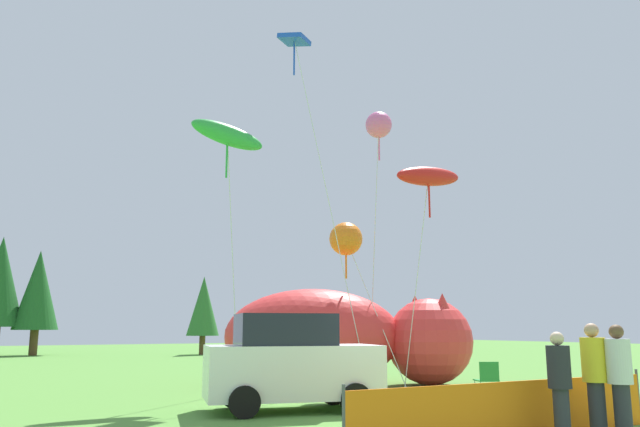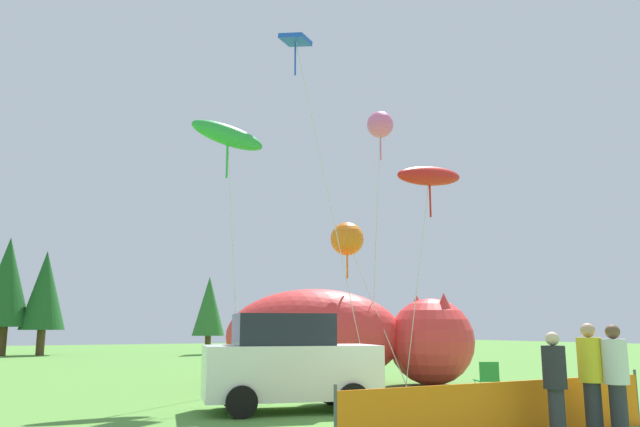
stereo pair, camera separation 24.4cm
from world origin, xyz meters
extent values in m
plane|color=#548C38|center=(0.00, 0.00, 0.00)|extent=(120.00, 120.00, 0.00)
cube|color=white|center=(-1.76, 0.82, 0.85)|extent=(4.16, 2.74, 1.15)
cube|color=#1E232D|center=(-1.95, 0.87, 1.77)|extent=(2.46, 2.14, 0.69)
cylinder|color=black|center=(-0.39, 1.35, 0.33)|extent=(0.70, 0.41, 0.65)
cylinder|color=black|center=(-0.85, -0.34, 0.33)|extent=(0.70, 0.41, 0.65)
cylinder|color=black|center=(-2.67, 1.98, 0.33)|extent=(0.70, 0.41, 0.65)
cylinder|color=black|center=(-3.14, 0.29, 0.33)|extent=(0.70, 0.41, 0.65)
cube|color=#267F33|center=(3.70, 0.43, 0.47)|extent=(0.71, 0.71, 0.03)
cube|color=#267F33|center=(3.60, 0.19, 0.71)|extent=(0.48, 0.24, 0.48)
cylinder|color=#A5A5AD|center=(3.59, 0.73, 0.23)|extent=(0.02, 0.02, 0.47)
cylinder|color=#A5A5AD|center=(4.01, 0.54, 0.23)|extent=(0.02, 0.02, 0.47)
cylinder|color=#A5A5AD|center=(3.40, 0.31, 0.23)|extent=(0.02, 0.02, 0.47)
cylinder|color=#A5A5AD|center=(3.82, 0.12, 0.23)|extent=(0.02, 0.02, 0.47)
ellipsoid|color=red|center=(1.68, 6.04, 1.53)|extent=(6.48, 5.52, 3.06)
ellipsoid|color=yellow|center=(1.68, 6.04, 0.84)|extent=(4.32, 3.82, 1.38)
sphere|color=red|center=(4.95, 4.14, 1.38)|extent=(2.76, 2.76, 2.76)
cone|color=red|center=(4.95, 4.83, 2.48)|extent=(0.77, 0.77, 0.83)
cone|color=red|center=(4.95, 3.45, 2.48)|extent=(0.77, 0.77, 0.83)
cube|color=orange|center=(-0.19, -4.15, 0.46)|extent=(6.64, 0.11, 0.93)
cylinder|color=#4C4C51|center=(-3.51, -4.12, 0.51)|extent=(0.05, 0.05, 1.02)
cylinder|color=#4C4C51|center=(3.13, -4.18, 0.51)|extent=(0.05, 0.05, 1.02)
cylinder|color=#2D2D38|center=(0.33, -4.69, 0.42)|extent=(0.26, 0.26, 0.83)
cylinder|color=#26262D|center=(0.33, -4.69, 1.18)|extent=(0.38, 0.38, 0.69)
sphere|color=beige|center=(0.33, -4.69, 1.63)|extent=(0.22, 0.22, 0.22)
cylinder|color=#2D2D38|center=(1.20, -4.70, 0.45)|extent=(0.28, 0.28, 0.90)
cylinder|color=yellow|center=(1.20, -4.70, 1.27)|extent=(0.41, 0.41, 0.75)
sphere|color=tan|center=(1.20, -4.70, 1.77)|extent=(0.24, 0.24, 0.24)
cylinder|color=#2D2D38|center=(1.37, -5.06, 0.44)|extent=(0.28, 0.28, 0.89)
cylinder|color=silver|center=(1.37, -5.06, 1.26)|extent=(0.41, 0.41, 0.74)
sphere|color=brown|center=(1.37, -5.06, 1.75)|extent=(0.24, 0.24, 0.24)
cylinder|color=silver|center=(-1.54, 5.06, 3.71)|extent=(0.75, 0.49, 7.43)
ellipsoid|color=green|center=(-1.90, 4.83, 7.42)|extent=(2.33, 0.89, 1.16)
cylinder|color=green|center=(-1.90, 4.83, 6.72)|extent=(0.06, 0.06, 1.20)
cylinder|color=silver|center=(2.97, 4.34, 2.34)|extent=(1.03, 1.80, 4.69)
sphere|color=orange|center=(2.47, 5.23, 4.68)|extent=(1.09, 1.09, 1.09)
cylinder|color=orange|center=(2.47, 5.23, 3.98)|extent=(0.06, 0.06, 1.20)
cylinder|color=silver|center=(3.42, 4.97, 4.44)|extent=(1.18, 0.90, 8.89)
sphere|color=pink|center=(3.99, 5.40, 8.89)|extent=(0.94, 0.94, 0.94)
cylinder|color=pink|center=(3.99, 5.40, 8.19)|extent=(0.06, 0.06, 1.20)
cylinder|color=silver|center=(3.79, 3.27, 3.23)|extent=(0.49, 0.91, 6.47)
ellipsoid|color=red|center=(4.02, 2.83, 6.46)|extent=(2.66, 0.90, 0.97)
cylinder|color=red|center=(4.02, 2.83, 5.76)|extent=(0.06, 0.06, 1.20)
cylinder|color=silver|center=(1.64, 4.94, 5.82)|extent=(1.49, 2.19, 11.64)
cube|color=blue|center=(0.91, 6.02, 11.64)|extent=(1.27, 1.27, 0.34)
cylinder|color=blue|center=(0.91, 6.02, 10.94)|extent=(0.06, 0.06, 1.20)
cone|color=#1E5623|center=(-6.08, 34.89, 4.87)|extent=(3.30, 3.30, 6.00)
cylinder|color=brown|center=(-3.78, 34.28, 0.83)|extent=(0.53, 0.53, 1.67)
cone|color=#1E5623|center=(-3.78, 34.28, 4.34)|extent=(2.94, 2.94, 5.34)
cylinder|color=brown|center=(6.43, 30.05, 0.64)|extent=(0.41, 0.41, 1.27)
cone|color=#2D6B2D|center=(6.43, 30.05, 3.31)|extent=(2.24, 2.24, 4.07)
camera|label=1|loc=(-8.36, -11.87, 1.81)|focal=35.00mm
camera|label=2|loc=(-8.15, -11.99, 1.81)|focal=35.00mm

